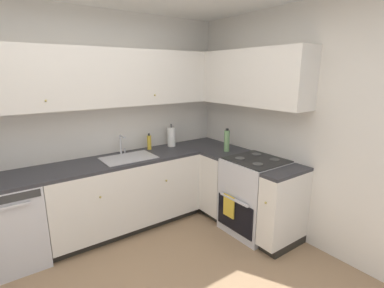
# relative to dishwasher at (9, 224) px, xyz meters

# --- Properties ---
(wall_back) EXTENTS (3.96, 0.05, 2.58)m
(wall_back) POSITION_rel_dishwasher_xyz_m (0.79, 0.33, 0.86)
(wall_back) COLOR silver
(wall_back) RESTS_ON ground_plane
(wall_right) EXTENTS (0.05, 3.65, 2.58)m
(wall_right) POSITION_rel_dishwasher_xyz_m (2.74, -1.47, 0.86)
(wall_right) COLOR silver
(wall_right) RESTS_ON ground_plane
(dishwasher) EXTENTS (0.60, 0.63, 0.86)m
(dishwasher) POSITION_rel_dishwasher_xyz_m (0.00, 0.00, 0.00)
(dishwasher) COLOR silver
(dishwasher) RESTS_ON ground_plane
(lower_cabinets_back) EXTENTS (1.81, 0.62, 0.86)m
(lower_cabinets_back) POSITION_rel_dishwasher_xyz_m (1.21, 0.00, 0.00)
(lower_cabinets_back) COLOR silver
(lower_cabinets_back) RESTS_ON ground_plane
(countertop_back) EXTENTS (3.02, 0.60, 0.03)m
(countertop_back) POSITION_rel_dishwasher_xyz_m (1.21, 0.00, 0.44)
(countertop_back) COLOR #2D2D33
(countertop_back) RESTS_ON lower_cabinets_back
(lower_cabinets_right) EXTENTS (0.62, 1.22, 0.86)m
(lower_cabinets_right) POSITION_rel_dishwasher_xyz_m (2.42, -0.83, 0.00)
(lower_cabinets_right) COLOR silver
(lower_cabinets_right) RESTS_ON ground_plane
(countertop_right) EXTENTS (0.60, 1.22, 0.03)m
(countertop_right) POSITION_rel_dishwasher_xyz_m (2.42, -0.83, 0.44)
(countertop_right) COLOR #2D2D33
(countertop_right) RESTS_ON lower_cabinets_right
(oven_range) EXTENTS (0.68, 0.62, 1.04)m
(oven_range) POSITION_rel_dishwasher_xyz_m (2.43, -0.97, 0.02)
(oven_range) COLOR silver
(oven_range) RESTS_ON ground_plane
(upper_cabinets_back) EXTENTS (2.70, 0.34, 0.64)m
(upper_cabinets_back) POSITION_rel_dishwasher_xyz_m (1.05, 0.14, 1.39)
(upper_cabinets_back) COLOR silver
(upper_cabinets_right) EXTENTS (0.32, 1.77, 0.64)m
(upper_cabinets_right) POSITION_rel_dishwasher_xyz_m (2.56, -0.58, 1.39)
(upper_cabinets_right) COLOR silver
(sink) EXTENTS (0.61, 0.40, 0.10)m
(sink) POSITION_rel_dishwasher_xyz_m (1.26, -0.03, 0.42)
(sink) COLOR #B7B7BC
(sink) RESTS_ON countertop_back
(faucet) EXTENTS (0.07, 0.16, 0.24)m
(faucet) POSITION_rel_dishwasher_xyz_m (1.27, 0.18, 0.61)
(faucet) COLOR silver
(faucet) RESTS_ON countertop_back
(soap_bottle) EXTENTS (0.05, 0.05, 0.22)m
(soap_bottle) POSITION_rel_dishwasher_xyz_m (1.65, 0.18, 0.56)
(soap_bottle) COLOR gold
(soap_bottle) RESTS_ON countertop_back
(paper_towel_roll) EXTENTS (0.11, 0.11, 0.32)m
(paper_towel_roll) POSITION_rel_dishwasher_xyz_m (1.98, 0.16, 0.59)
(paper_towel_roll) COLOR white
(paper_towel_roll) RESTS_ON countertop_back
(oil_bottle) EXTENTS (0.07, 0.07, 0.29)m
(oil_bottle) POSITION_rel_dishwasher_xyz_m (2.42, -0.48, 0.60)
(oil_bottle) COLOR #729E66
(oil_bottle) RESTS_ON countertop_right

